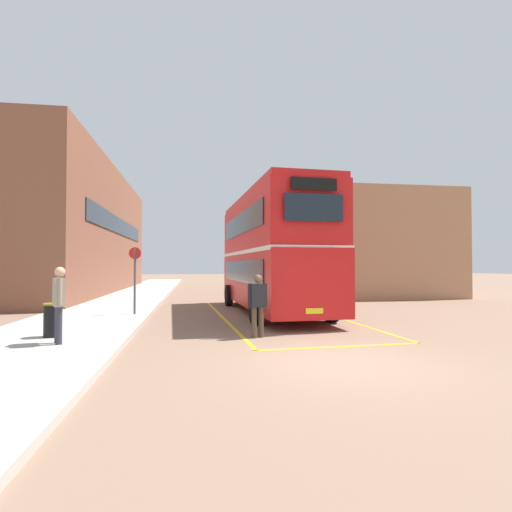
# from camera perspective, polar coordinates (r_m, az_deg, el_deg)

# --- Properties ---
(ground_plane) EXTENTS (135.60, 135.60, 0.00)m
(ground_plane) POSITION_cam_1_polar(r_m,az_deg,el_deg) (22.40, -1.34, -6.28)
(ground_plane) COLOR #846651
(sidewalk_left) EXTENTS (4.00, 57.60, 0.14)m
(sidewalk_left) POSITION_cam_1_polar(r_m,az_deg,el_deg) (24.86, -17.18, -5.57)
(sidewalk_left) COLOR #B2ADA3
(sidewalk_left) RESTS_ON ground
(brick_building_left) EXTENTS (5.14, 24.34, 8.54)m
(brick_building_left) POSITION_cam_1_polar(r_m,az_deg,el_deg) (30.79, -23.35, 3.13)
(brick_building_left) COLOR brown
(brick_building_left) RESTS_ON ground
(depot_building_right) EXTENTS (7.40, 13.06, 6.46)m
(depot_building_right) POSITION_cam_1_polar(r_m,az_deg,el_deg) (29.96, 14.97, 1.19)
(depot_building_right) COLOR #AD7A56
(depot_building_right) RESTS_ON ground
(double_decker_bus) EXTENTS (3.30, 10.18, 4.75)m
(double_decker_bus) POSITION_cam_1_polar(r_m,az_deg,el_deg) (16.48, 2.17, 0.68)
(double_decker_bus) COLOR black
(double_decker_bus) RESTS_ON ground
(single_deck_bus) EXTENTS (3.40, 8.48, 3.02)m
(single_deck_bus) POSITION_cam_1_polar(r_m,az_deg,el_deg) (30.96, 1.98, -1.88)
(single_deck_bus) COLOR black
(single_deck_bus) RESTS_ON ground
(pedestrian_boarding) EXTENTS (0.53, 0.39, 1.69)m
(pedestrian_boarding) POSITION_cam_1_polar(r_m,az_deg,el_deg) (10.86, 0.23, -6.39)
(pedestrian_boarding) COLOR #473828
(pedestrian_boarding) RESTS_ON ground
(pedestrian_waiting_near) EXTENTS (0.40, 0.55, 1.76)m
(pedestrian_waiting_near) POSITION_cam_1_polar(r_m,az_deg,el_deg) (10.35, -26.10, -5.45)
(pedestrian_waiting_near) COLOR #2D2D38
(pedestrian_waiting_near) RESTS_ON sidewalk_left
(litter_bin) EXTENTS (0.45, 0.45, 0.84)m
(litter_bin) POSITION_cam_1_polar(r_m,az_deg,el_deg) (11.44, -26.79, -8.06)
(litter_bin) COLOR black
(litter_bin) RESTS_ON sidewalk_left
(bus_stop_sign) EXTENTS (0.44, 0.08, 2.46)m
(bus_stop_sign) POSITION_cam_1_polar(r_m,az_deg,el_deg) (15.52, -16.76, -2.39)
(bus_stop_sign) COLOR #4C4C51
(bus_stop_sign) RESTS_ON sidewalk_left
(bay_marking_yellow) EXTENTS (4.94, 12.29, 0.01)m
(bay_marking_yellow) POSITION_cam_1_polar(r_m,az_deg,el_deg) (14.74, 3.80, -8.85)
(bay_marking_yellow) COLOR gold
(bay_marking_yellow) RESTS_ON ground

